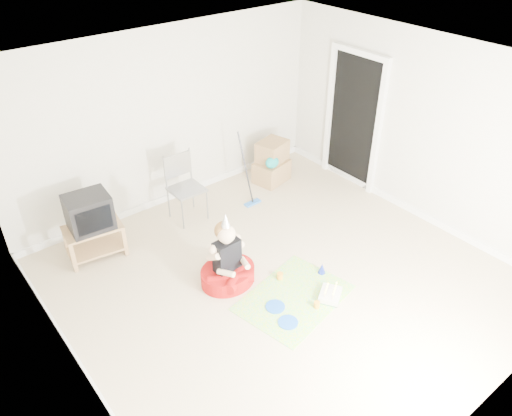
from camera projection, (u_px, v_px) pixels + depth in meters
ground at (282, 279)px, 6.19m from camera, size 5.00×5.00×0.00m
doorway_recess at (354, 122)px, 7.70m from camera, size 0.02×0.90×2.05m
tv_stand at (95, 238)px, 6.46m from camera, size 0.77×0.55×0.45m
crt_tv at (89, 212)px, 6.23m from camera, size 0.57×0.49×0.46m
folding_chair at (187, 189)px, 7.05m from camera, size 0.46×0.43×1.00m
cardboard_boxes at (272, 163)px, 8.05m from camera, size 0.62×0.54×0.68m
floor_mop at (253, 189)px, 7.49m from camera, size 0.27×0.36×1.08m
book_pile at (282, 167)px, 8.56m from camera, size 0.26×0.29×0.05m
seated_woman at (228, 267)px, 6.05m from camera, size 0.72×0.72×1.00m
party_mat at (294, 298)px, 5.92m from camera, size 1.45×1.17×0.01m
birthday_cake at (330, 295)px, 5.90m from camera, size 0.37×0.35×0.14m
blue_plate_near at (275, 307)px, 5.78m from camera, size 0.31×0.31×0.01m
blue_plate_far at (288, 322)px, 5.57m from camera, size 0.26×0.26×0.01m
orange_cup_near at (280, 276)px, 6.17m from camera, size 0.08×0.08×0.09m
orange_cup_far at (317, 305)px, 5.76m from camera, size 0.10×0.10×0.08m
blue_party_hat at (322, 268)px, 6.25m from camera, size 0.10×0.10×0.14m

